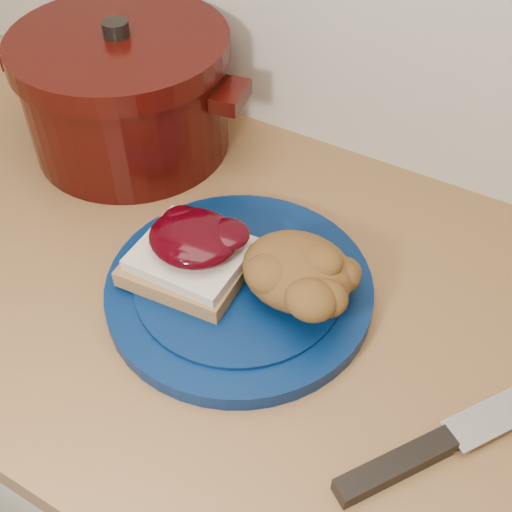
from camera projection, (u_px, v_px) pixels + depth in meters
The scene contains 8 objects.
base_cabinet at pixel (242, 470), 1.08m from camera, with size 4.00×0.60×0.86m, color beige.
plate at pixel (239, 289), 0.72m from camera, with size 0.30×0.30×0.02m, color #051B46.
sandwich at pixel (191, 252), 0.70m from camera, with size 0.14×0.12×0.06m.
stuffing_mound at pixel (297, 271), 0.68m from camera, with size 0.12×0.11×0.06m, color brown.
chef_knife at pixel (435, 446), 0.59m from camera, with size 0.20×0.29×0.02m.
butter_knife at pixel (426, 457), 0.59m from camera, with size 0.16×0.01×0.00m, color silver.
dutch_oven at pixel (126, 92), 0.87m from camera, with size 0.35×0.33×0.18m.
pepper_grinder at pixel (150, 87), 0.93m from camera, with size 0.05×0.05×0.11m.
Camera 1 is at (0.26, 1.09, 1.45)m, focal length 45.00 mm.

